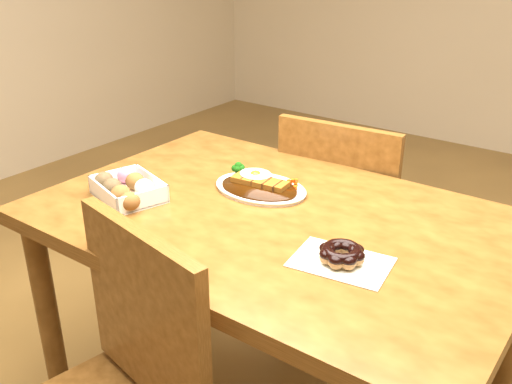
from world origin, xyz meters
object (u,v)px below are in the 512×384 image
Objects in this scene: table at (275,249)px; chair_far at (347,224)px; donut_box at (127,188)px; pon_de_ring at (342,254)px; katsu_curry_plate at (260,185)px.

chair_far is (-0.06, 0.53, -0.17)m from table.
table is at bearing 21.54° from donut_box.
pon_de_ring is at bearing 3.67° from donut_box.
table is 0.57m from chair_far.
chair_far is at bearing 65.28° from donut_box.
katsu_curry_plate is 0.36m from donut_box.
katsu_curry_plate reaches higher than table.
katsu_curry_plate is at bearing 43.86° from donut_box.
chair_far is at bearing 115.44° from pon_de_ring.
chair_far is at bearing 96.54° from table.
katsu_curry_plate reaches higher than pon_de_ring.
pon_de_ring is at bearing -23.92° from table.
chair_far reaches higher than donut_box.
donut_box is (-0.38, -0.15, 0.13)m from table.
donut_box is (-0.26, -0.25, 0.01)m from katsu_curry_plate.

